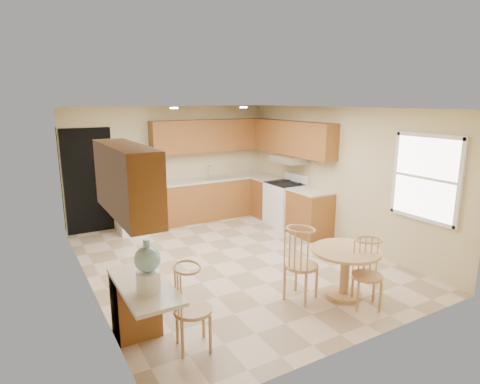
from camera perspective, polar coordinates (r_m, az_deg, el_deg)
floor at (r=6.81m, az=-0.95°, el=-9.68°), size 5.50×5.50×0.00m
ceiling at (r=6.29m, az=-1.04°, el=11.86°), size 4.50×5.50×0.02m
wall_back at (r=8.90m, az=-9.64°, el=3.91°), size 4.50×0.02×2.50m
wall_front at (r=4.33m, az=17.09°, el=-6.09°), size 4.50×0.02×2.50m
wall_left at (r=5.72m, az=-21.11°, el=-1.78°), size 0.02×5.50×2.50m
wall_right at (r=7.76m, az=13.71°, el=2.40°), size 0.02×5.50×2.50m
doorway at (r=8.48m, az=-20.68°, el=1.44°), size 0.90×0.02×2.10m
base_cab_back at (r=9.13m, az=-3.63°, el=-0.93°), size 2.75×0.60×0.87m
counter_back at (r=9.03m, az=-3.67°, el=1.87°), size 2.75×0.63×0.04m
base_cab_right_a at (r=9.16m, az=4.07°, el=-0.90°), size 0.60×0.59×0.87m
counter_right_a at (r=9.06m, az=4.12°, el=1.90°), size 0.63×0.59×0.04m
base_cab_right_b at (r=8.03m, az=9.89°, el=-3.03°), size 0.60×0.80×0.87m
counter_right_b at (r=7.92m, az=10.01°, el=0.13°), size 0.63×0.80×0.04m
upper_cab_back at (r=9.02m, az=-4.15°, el=8.01°), size 2.75×0.33×0.70m
upper_cab_right at (r=8.48m, az=7.45°, el=7.63°), size 0.33×2.42×0.70m
upper_cab_left at (r=4.09m, az=-15.86°, el=1.61°), size 0.33×1.40×0.70m
sink at (r=9.02m, az=-3.82°, el=2.00°), size 0.78×0.44×0.01m
range_hood at (r=8.46m, az=7.03°, el=4.69°), size 0.50×0.76×0.14m
desk_pedestal at (r=4.86m, az=-14.60°, el=-15.18°), size 0.48×0.42×0.72m
desk_top at (r=4.36m, az=-13.51°, el=-12.81°), size 0.50×1.20×0.04m
window at (r=6.51m, az=24.93°, el=1.83°), size 0.06×1.12×1.30m
can_light_a at (r=7.17m, az=-9.38°, el=11.70°), size 0.14×0.14×0.02m
can_light_b at (r=7.78m, az=0.51°, el=11.95°), size 0.14×0.14×0.02m
refrigerator at (r=8.36m, az=-14.79°, el=0.32°), size 0.75×0.73×1.71m
stove at (r=8.60m, az=6.45°, el=-1.62°), size 0.65×0.76×1.09m
dining_table at (r=5.65m, az=14.73°, el=-10.12°), size 0.92×0.92×0.68m
chair_table_a at (r=5.35m, az=9.39°, el=-9.32°), size 0.44×0.57×1.00m
chair_table_b at (r=5.38m, az=18.42°, el=-10.42°), size 0.40×0.46×0.89m
chair_desk at (r=4.33m, az=-6.28°, el=-15.39°), size 0.41×0.54×0.94m
water_crock at (r=4.10m, az=-12.98°, el=-10.47°), size 0.26×0.26×0.54m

